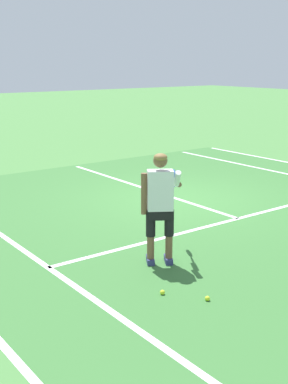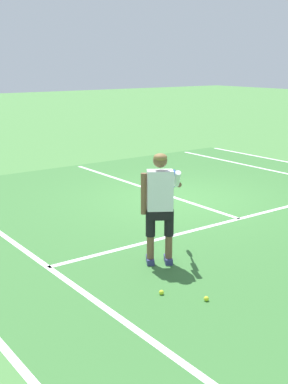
# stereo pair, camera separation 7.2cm
# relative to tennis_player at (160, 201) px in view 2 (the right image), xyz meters

# --- Properties ---
(ground_plane) EXTENTS (80.00, 80.00, 0.00)m
(ground_plane) POSITION_rel_tennis_player_xyz_m (2.65, 2.75, -0.99)
(ground_plane) COLOR #477F3D
(court_inner_surface) EXTENTS (10.98, 10.84, 0.00)m
(court_inner_surface) POSITION_rel_tennis_player_xyz_m (2.65, 2.03, -0.99)
(court_inner_surface) COLOR #387033
(court_inner_surface) RESTS_ON ground
(line_service) EXTENTS (8.23, 0.10, 0.01)m
(line_service) POSITION_rel_tennis_player_xyz_m (2.65, 0.85, -0.99)
(line_service) COLOR white
(line_service) RESTS_ON ground
(line_centre_service) EXTENTS (0.10, 6.40, 0.01)m
(line_centre_service) POSITION_rel_tennis_player_xyz_m (2.65, 4.05, -0.99)
(line_centre_service) COLOR white
(line_centre_service) RESTS_ON ground
(line_singles_left) EXTENTS (0.10, 10.44, 0.01)m
(line_singles_left) POSITION_rel_tennis_player_xyz_m (-1.47, 2.03, -0.99)
(line_singles_left) COLOR white
(line_singles_left) RESTS_ON ground
(tennis_player) EXTENTS (1.07, 0.88, 1.71)m
(tennis_player) POSITION_rel_tennis_player_xyz_m (0.00, 0.00, 0.00)
(tennis_player) COLOR navy
(tennis_player) RESTS_ON ground
(tennis_ball_near_feet) EXTENTS (0.07, 0.07, 0.07)m
(tennis_ball_near_feet) POSITION_rel_tennis_player_xyz_m (-0.66, -0.88, -0.96)
(tennis_ball_near_feet) COLOR #CCE02D
(tennis_ball_near_feet) RESTS_ON ground
(tennis_ball_by_baseline) EXTENTS (0.07, 0.07, 0.07)m
(tennis_ball_by_baseline) POSITION_rel_tennis_player_xyz_m (-0.31, -1.37, -0.96)
(tennis_ball_by_baseline) COLOR #CCE02D
(tennis_ball_by_baseline) RESTS_ON ground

